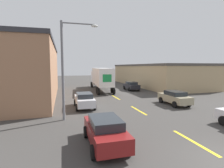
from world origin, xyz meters
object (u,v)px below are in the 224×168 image
(street_lamp, at_px, (67,63))
(parked_car_right_far, at_px, (131,86))
(water_tower, at_px, (31,41))
(parked_car_left_near, at_px, (105,130))
(parked_car_right_mid, at_px, (174,97))
(semi_truck, at_px, (101,77))
(parked_car_left_far, at_px, (84,100))

(street_lamp, bearing_deg, parked_car_right_far, 52.54)
(water_tower, xyz_separation_m, street_lamp, (9.50, -46.85, -7.83))
(parked_car_left_near, height_order, water_tower, water_tower)
(parked_car_right_mid, height_order, street_lamp, street_lamp)
(semi_truck, height_order, parked_car_right_far, semi_truck)
(parked_car_right_mid, bearing_deg, water_tower, 115.32)
(semi_truck, distance_m, parked_car_left_far, 13.83)
(water_tower, bearing_deg, street_lamp, -78.53)
(semi_truck, distance_m, parked_car_right_mid, 15.35)
(semi_truck, height_order, parked_car_right_mid, semi_truck)
(water_tower, bearing_deg, parked_car_right_mid, -64.68)
(parked_car_left_near, xyz_separation_m, parked_car_right_far, (9.80, 20.30, 0.00))
(parked_car_left_near, distance_m, parked_car_right_far, 22.54)
(parked_car_left_near, bearing_deg, semi_truck, 78.32)
(semi_truck, bearing_deg, water_tower, 121.45)
(semi_truck, distance_m, parked_car_left_near, 22.55)
(water_tower, bearing_deg, parked_car_left_near, -77.85)
(street_lamp, bearing_deg, water_tower, 101.47)
(parked_car_left_far, bearing_deg, street_lamp, -114.36)
(parked_car_right_mid, distance_m, street_lamp, 12.34)
(parked_car_left_near, bearing_deg, street_lamp, 108.06)
(parked_car_left_far, height_order, water_tower, water_tower)
(parked_car_left_far, height_order, parked_car_right_mid, same)
(semi_truck, relative_size, parked_car_left_near, 3.08)
(parked_car_right_far, distance_m, parked_car_right_mid, 12.62)
(parked_car_right_far, height_order, water_tower, water_tower)
(semi_truck, xyz_separation_m, street_lamp, (-6.27, -16.76, 2.16))
(parked_car_left_far, relative_size, street_lamp, 0.55)
(water_tower, bearing_deg, parked_car_left_far, -75.39)
(water_tower, bearing_deg, parked_car_right_far, -56.55)
(parked_car_left_far, distance_m, water_tower, 45.97)
(parked_car_right_far, distance_m, parked_car_left_far, 14.91)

